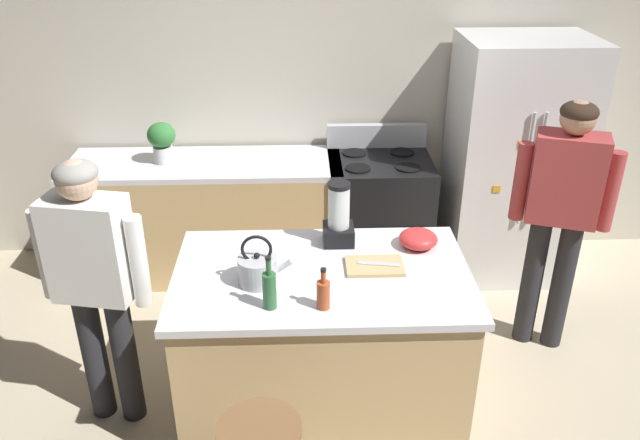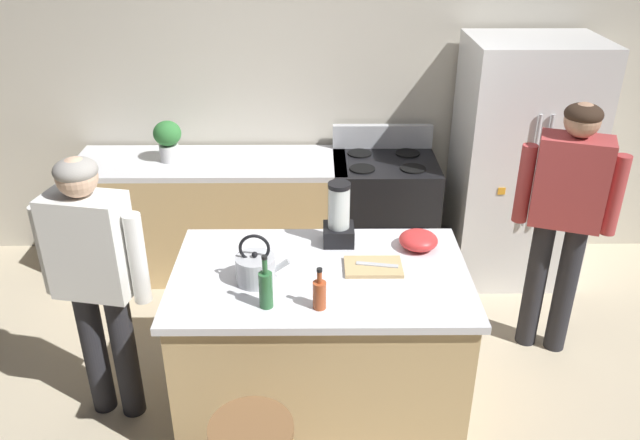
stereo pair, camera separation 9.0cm
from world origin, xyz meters
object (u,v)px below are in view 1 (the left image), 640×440
(mixing_bowl, at_px, (418,239))
(stove_range, at_px, (378,215))
(refrigerator, at_px, (513,162))
(person_by_island_left, at_px, (94,273))
(tea_kettle, at_px, (258,269))
(bottle_cooking_sauce, at_px, (323,294))
(bottle_olive_oil, at_px, (269,289))
(person_by_sink_right, at_px, (561,205))
(cutting_board, at_px, (375,266))
(blender_appliance, at_px, (339,218))
(kitchen_island, at_px, (322,343))
(potted_plant, at_px, (162,140))
(chef_knife, at_px, (378,264))

(mixing_bowl, bearing_deg, stove_range, 92.34)
(refrigerator, relative_size, person_by_island_left, 1.16)
(stove_range, bearing_deg, tea_kettle, -116.85)
(bottle_cooking_sauce, bearing_deg, bottle_olive_oil, 176.91)
(refrigerator, distance_m, person_by_sink_right, 0.94)
(person_by_island_left, distance_m, person_by_sink_right, 2.68)
(cutting_board, bearing_deg, blender_appliance, 121.55)
(kitchen_island, xyz_separation_m, blender_appliance, (0.10, 0.32, 0.61))
(blender_appliance, bearing_deg, tea_kettle, -137.09)
(blender_appliance, bearing_deg, person_by_sink_right, 10.45)
(potted_plant, xyz_separation_m, mixing_bowl, (1.63, -1.30, -0.13))
(mixing_bowl, height_order, tea_kettle, tea_kettle)
(kitchen_island, xyz_separation_m, mixing_bowl, (0.54, 0.25, 0.50))
(refrigerator, xyz_separation_m, potted_plant, (-2.55, 0.05, 0.19))
(person_by_island_left, bearing_deg, bottle_cooking_sauce, -14.80)
(stove_range, bearing_deg, chef_knife, -97.37)
(person_by_island_left, relative_size, person_by_sink_right, 0.95)
(refrigerator, bearing_deg, potted_plant, 178.87)
(person_by_sink_right, height_order, chef_knife, person_by_sink_right)
(refrigerator, bearing_deg, kitchen_island, -134.36)
(bottle_cooking_sauce, xyz_separation_m, cutting_board, (0.28, 0.35, -0.07))
(blender_appliance, relative_size, mixing_bowl, 1.70)
(stove_range, bearing_deg, person_by_island_left, -137.10)
(refrigerator, relative_size, chef_knife, 8.17)
(potted_plant, bearing_deg, kitchen_island, -54.94)
(bottle_cooking_sauce, bearing_deg, kitchen_island, 88.70)
(potted_plant, height_order, tea_kettle, potted_plant)
(stove_range, relative_size, tea_kettle, 3.96)
(person_by_sink_right, height_order, cutting_board, person_by_sink_right)
(bottle_cooking_sauce, relative_size, tea_kettle, 0.78)
(refrigerator, height_order, person_by_sink_right, refrigerator)
(refrigerator, xyz_separation_m, mixing_bowl, (-0.93, -1.25, 0.06))
(blender_appliance, xyz_separation_m, bottle_olive_oil, (-0.36, -0.62, -0.05))
(blender_appliance, relative_size, cutting_board, 1.21)
(refrigerator, relative_size, tea_kettle, 6.52)
(stove_range, distance_m, blender_appliance, 1.40)
(kitchen_island, height_order, potted_plant, potted_plant)
(kitchen_island, xyz_separation_m, cutting_board, (0.28, 0.04, 0.46))
(kitchen_island, xyz_separation_m, refrigerator, (1.47, 1.50, 0.44))
(stove_range, distance_m, person_by_sink_right, 1.46)
(potted_plant, xyz_separation_m, cutting_board, (1.36, -1.51, -0.16))
(potted_plant, distance_m, blender_appliance, 1.71)
(mixing_bowl, bearing_deg, bottle_cooking_sauce, -134.09)
(person_by_sink_right, height_order, tea_kettle, person_by_sink_right)
(cutting_board, relative_size, chef_knife, 1.36)
(person_by_island_left, xyz_separation_m, chef_knife, (1.46, 0.04, -0.00))
(blender_appliance, distance_m, bottle_cooking_sauce, 0.64)
(kitchen_island, height_order, tea_kettle, tea_kettle)
(person_by_island_left, bearing_deg, refrigerator, 29.85)
(person_by_island_left, distance_m, bottle_cooking_sauce, 1.19)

